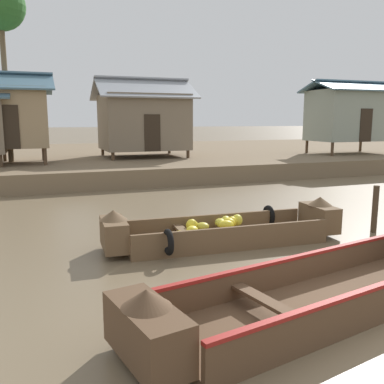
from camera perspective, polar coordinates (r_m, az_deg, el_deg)
The scene contains 9 objects.
ground_plane at distance 14.70m, azimuth -4.01°, elevation -0.78°, with size 300.00×300.00×0.00m, color #726047.
riverbank_strip at distance 26.37m, azimuth -11.58°, elevation 4.56°, with size 160.00×20.00×0.76m, color #756047.
banana_boat at distance 9.26m, azimuth 4.31°, elevation -5.19°, with size 5.40×1.82×0.91m.
viewer_boat at distance 6.50m, azimuth 17.82°, elevation -12.49°, with size 6.38×2.49×0.91m.
stilt_house_mid_left at distance 20.34m, azimuth -23.56°, elevation 9.47°, with size 3.77×3.35×4.01m.
stilt_house_mid_right at distance 22.43m, azimuth -6.66°, elevation 9.61°, with size 4.95×4.07×4.11m.
stilt_house_right at distance 26.06m, azimuth 20.65°, elevation 9.84°, with size 5.08×3.17×4.14m.
palm_tree_mid at distance 21.74m, azimuth -24.68°, elevation 21.78°, with size 2.16×2.16×7.97m.
mooring_post at distance 10.99m, azimuth 23.66°, elevation -2.16°, with size 0.14×0.14×1.14m, color #423323.
Camera 1 is at (-4.10, -3.86, 2.69)m, focal length 39.15 mm.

